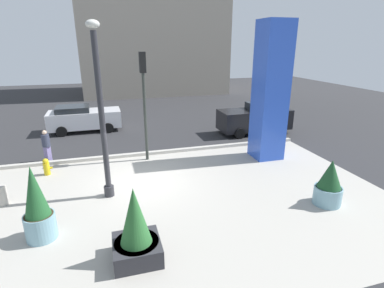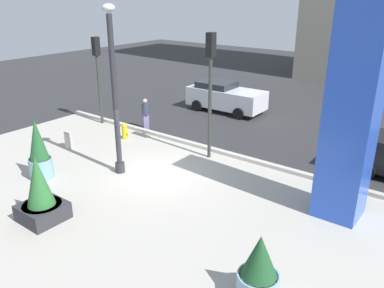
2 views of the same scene
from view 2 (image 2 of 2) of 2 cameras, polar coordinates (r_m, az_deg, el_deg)
The scene contains 14 objects.
ground_plane at distance 17.95m, azimuth 3.62°, elevation 0.06°, with size 60.00×60.00×0.00m, color #2D2D30.
plaza_pavement at distance 13.80m, azimuth -10.51°, elevation -7.13°, with size 18.00×10.00×0.02m, color #ADA89E.
curb_strip at distance 17.24m, azimuth 1.99°, elevation -0.53°, with size 18.00×0.24×0.16m, color #B7B2A8.
lamp_post at distance 14.37m, azimuth -11.14°, elevation 6.78°, with size 0.44×0.44×6.12m.
art_pillar_blue at distance 12.04m, azimuth 22.24°, elevation 3.93°, with size 1.32×1.32×6.43m, color blue.
potted_plant_near_right at distance 12.58m, azimuth -21.18°, elevation -6.92°, with size 1.23×1.23×2.07m.
potted_plant_by_pillar at distance 15.31m, azimuth -21.36°, elevation -1.16°, with size 0.86×0.86×2.29m.
potted_plant_curbside at distance 9.16m, azimuth 9.68°, elevation -17.73°, with size 0.95×0.95×1.67m.
fire_hydrant at distance 18.65m, azimuth -9.74°, elevation 1.82°, with size 0.36×0.26×0.75m.
concrete_bollard at distance 18.08m, azimuth -17.45°, elevation 0.51°, with size 0.36×0.36×0.75m, color #B2ADA3.
traffic_light_far_side at distance 15.46m, azimuth 2.70°, elevation 9.70°, with size 0.28×0.42×5.07m.
traffic_light_corner at distance 20.58m, azimuth -13.55°, elevation 10.94°, with size 0.28×0.42×4.43m.
car_passing_lane at distance 22.76m, azimuth 4.82°, elevation 6.88°, with size 4.47×2.15×1.66m.
pedestrian_on_sidewalk at distance 19.72m, azimuth -6.77°, elevation 4.56°, with size 0.49×0.49×1.56m.
Camera 2 is at (9.20, -9.99, 6.48)m, focal length 36.70 mm.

